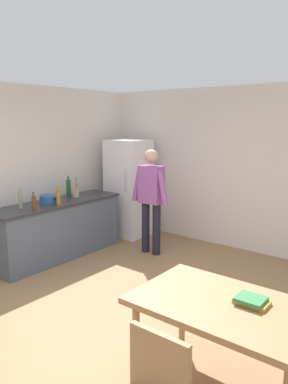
{
  "coord_description": "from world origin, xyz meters",
  "views": [
    {
      "loc": [
        2.53,
        -2.74,
        2.11
      ],
      "look_at": [
        -0.67,
        1.31,
        1.13
      ],
      "focal_mm": 34.35,
      "sensor_mm": 36.0,
      "label": 1
    }
  ],
  "objects_px": {
    "dining_table": "(224,312)",
    "bottle_wine_green": "(69,188)",
    "bottle_oil_amber": "(58,198)",
    "bottle_beer_brown": "(34,203)",
    "bottle_vinegar_tall": "(20,199)",
    "utensil_jar": "(76,192)",
    "person": "(151,195)",
    "cooking_pot": "(49,199)",
    "refrigerator": "(129,188)",
    "book_stack": "(251,301)"
  },
  "relations": [
    {
      "from": "dining_table",
      "to": "bottle_wine_green",
      "type": "xyz_separation_m",
      "value": [
        -3.57,
        1.49,
        0.37
      ]
    },
    {
      "from": "bottle_oil_amber",
      "to": "bottle_beer_brown",
      "type": "height_order",
      "value": "bottle_oil_amber"
    },
    {
      "from": "bottle_oil_amber",
      "to": "bottle_vinegar_tall",
      "type": "bearing_deg",
      "value": -117.02
    },
    {
      "from": "bottle_wine_green",
      "to": "bottle_beer_brown",
      "type": "height_order",
      "value": "bottle_wine_green"
    },
    {
      "from": "utensil_jar",
      "to": "bottle_oil_amber",
      "type": "distance_m",
      "value": 0.63
    },
    {
      "from": "person",
      "to": "bottle_vinegar_tall",
      "type": "relative_size",
      "value": 5.31
    },
    {
      "from": "utensil_jar",
      "to": "bottle_wine_green",
      "type": "height_order",
      "value": "bottle_wine_green"
    },
    {
      "from": "cooking_pot",
      "to": "bottle_vinegar_tall",
      "type": "distance_m",
      "value": 0.5
    },
    {
      "from": "dining_table",
      "to": "bottle_beer_brown",
      "type": "bearing_deg",
      "value": 170.37
    },
    {
      "from": "refrigerator",
      "to": "bottle_beer_brown",
      "type": "relative_size",
      "value": 6.92
    },
    {
      "from": "bottle_vinegar_tall",
      "to": "bottle_oil_amber",
      "type": "bearing_deg",
      "value": 62.98
    },
    {
      "from": "utensil_jar",
      "to": "bottle_oil_amber",
      "type": "height_order",
      "value": "utensil_jar"
    },
    {
      "from": "person",
      "to": "cooking_pot",
      "type": "relative_size",
      "value": 4.25
    },
    {
      "from": "refrigerator",
      "to": "utensil_jar",
      "type": "distance_m",
      "value": 1.18
    },
    {
      "from": "refrigerator",
      "to": "dining_table",
      "type": "distance_m",
      "value": 4.27
    },
    {
      "from": "refrigerator",
      "to": "bottle_wine_green",
      "type": "relative_size",
      "value": 5.29
    },
    {
      "from": "bottle_vinegar_tall",
      "to": "bottle_beer_brown",
      "type": "height_order",
      "value": "bottle_vinegar_tall"
    },
    {
      "from": "dining_table",
      "to": "cooking_pot",
      "type": "height_order",
      "value": "cooking_pot"
    },
    {
      "from": "book_stack",
      "to": "bottle_vinegar_tall",
      "type": "bearing_deg",
      "value": 174.02
    },
    {
      "from": "book_stack",
      "to": "bottle_wine_green",
      "type": "bearing_deg",
      "value": 159.68
    },
    {
      "from": "dining_table",
      "to": "person",
      "type": "bearing_deg",
      "value": 137.59
    },
    {
      "from": "cooking_pot",
      "to": "bottle_vinegar_tall",
      "type": "xyz_separation_m",
      "value": [
        -0.0,
        -0.49,
        0.08
      ]
    },
    {
      "from": "dining_table",
      "to": "book_stack",
      "type": "xyz_separation_m",
      "value": [
        0.17,
        0.1,
        0.1
      ]
    },
    {
      "from": "refrigerator",
      "to": "bottle_beer_brown",
      "type": "distance_m",
      "value": 2.16
    },
    {
      "from": "book_stack",
      "to": "refrigerator",
      "type": "bearing_deg",
      "value": 143.17
    },
    {
      "from": "bottle_beer_brown",
      "to": "person",
      "type": "bearing_deg",
      "value": 62.31
    },
    {
      "from": "refrigerator",
      "to": "book_stack",
      "type": "xyz_separation_m",
      "value": [
        3.47,
        -2.6,
        -0.12
      ]
    },
    {
      "from": "refrigerator",
      "to": "dining_table",
      "type": "relative_size",
      "value": 1.29
    },
    {
      "from": "person",
      "to": "dining_table",
      "type": "height_order",
      "value": "person"
    },
    {
      "from": "dining_table",
      "to": "utensil_jar",
      "type": "bearing_deg",
      "value": 156.04
    },
    {
      "from": "cooking_pot",
      "to": "utensil_jar",
      "type": "relative_size",
      "value": 1.25
    },
    {
      "from": "utensil_jar",
      "to": "bottle_vinegar_tall",
      "type": "distance_m",
      "value": 1.05
    },
    {
      "from": "dining_table",
      "to": "bottle_beer_brown",
      "type": "height_order",
      "value": "bottle_beer_brown"
    },
    {
      "from": "refrigerator",
      "to": "person",
      "type": "xyz_separation_m",
      "value": [
        0.95,
        -0.55,
        0.08
      ]
    },
    {
      "from": "bottle_beer_brown",
      "to": "book_stack",
      "type": "xyz_separation_m",
      "value": [
        3.36,
        -0.44,
        -0.23
      ]
    },
    {
      "from": "book_stack",
      "to": "utensil_jar",
      "type": "bearing_deg",
      "value": 158.44
    },
    {
      "from": "utensil_jar",
      "to": "bottle_beer_brown",
      "type": "xyz_separation_m",
      "value": [
        0.25,
        -0.99,
        0.03
      ]
    },
    {
      "from": "utensil_jar",
      "to": "bottle_beer_brown",
      "type": "bearing_deg",
      "value": -75.86
    },
    {
      "from": "bottle_wine_green",
      "to": "bottle_beer_brown",
      "type": "xyz_separation_m",
      "value": [
        0.38,
        -0.95,
        -0.04
      ]
    },
    {
      "from": "bottle_vinegar_tall",
      "to": "book_stack",
      "type": "relative_size",
      "value": 1.26
    },
    {
      "from": "bottle_vinegar_tall",
      "to": "bottle_beer_brown",
      "type": "relative_size",
      "value": 1.23
    },
    {
      "from": "person",
      "to": "utensil_jar",
      "type": "height_order",
      "value": "person"
    },
    {
      "from": "person",
      "to": "bottle_wine_green",
      "type": "distance_m",
      "value": 1.39
    },
    {
      "from": "utensil_jar",
      "to": "book_stack",
      "type": "xyz_separation_m",
      "value": [
        3.61,
        -1.43,
        -0.2
      ]
    },
    {
      "from": "dining_table",
      "to": "utensil_jar",
      "type": "xyz_separation_m",
      "value": [
        -3.44,
        1.53,
        0.31
      ]
    },
    {
      "from": "cooking_pot",
      "to": "bottle_wine_green",
      "type": "height_order",
      "value": "bottle_wine_green"
    },
    {
      "from": "bottle_oil_amber",
      "to": "utensil_jar",
      "type": "bearing_deg",
      "value": 114.91
    },
    {
      "from": "book_stack",
      "to": "cooking_pot",
      "type": "bearing_deg",
      "value": 166.41
    },
    {
      "from": "cooking_pot",
      "to": "book_stack",
      "type": "height_order",
      "value": "cooking_pot"
    },
    {
      "from": "bottle_wine_green",
      "to": "bottle_oil_amber",
      "type": "xyz_separation_m",
      "value": [
        0.4,
        -0.53,
        -0.03
      ]
    }
  ]
}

